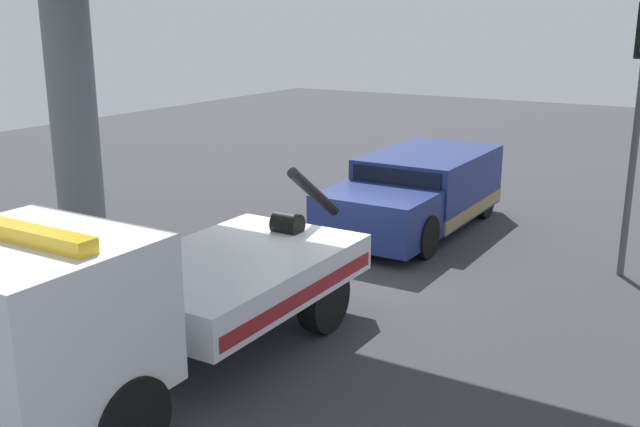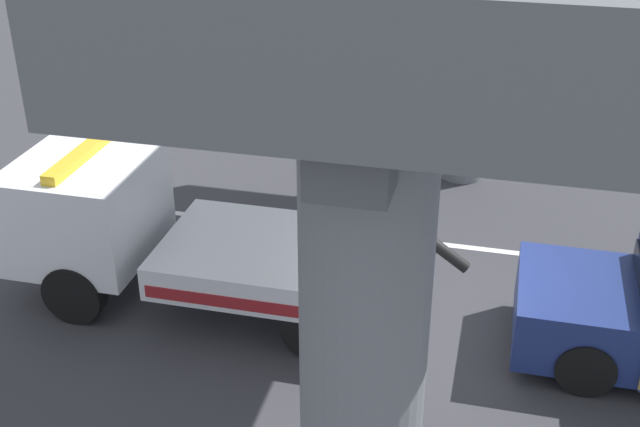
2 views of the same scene
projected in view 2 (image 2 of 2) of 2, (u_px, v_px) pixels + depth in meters
ground_plane at (441, 334)px, 12.95m from camera, size 60.00×40.00×0.10m
lane_stripe_mid at (457, 246)px, 15.27m from camera, size 2.60×0.16×0.01m
lane_stripe_east at (156, 211)px, 16.51m from camera, size 2.60×0.16×0.01m
tow_truck_white at (168, 231)px, 13.30m from camera, size 7.25×2.42×2.46m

